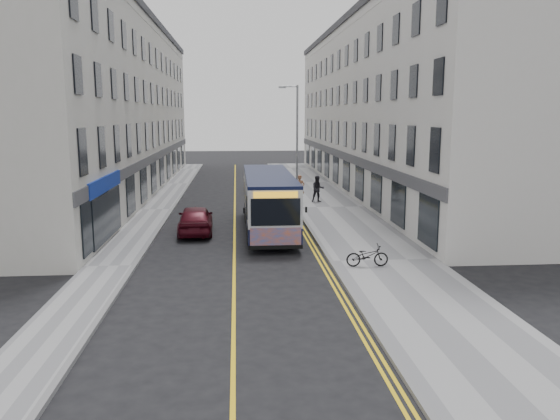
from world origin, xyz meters
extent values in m
plane|color=black|center=(0.00, 0.00, 0.00)|extent=(140.00, 140.00, 0.00)
cube|color=gray|center=(6.25, 12.00, 0.06)|extent=(4.50, 64.00, 0.12)
cube|color=gray|center=(-5.00, 12.00, 0.06)|extent=(2.00, 64.00, 0.12)
cube|color=slate|center=(4.00, 12.00, 0.07)|extent=(0.18, 64.00, 0.13)
cube|color=slate|center=(-4.00, 12.00, 0.07)|extent=(0.18, 64.00, 0.13)
cube|color=yellow|center=(0.00, 12.00, 0.00)|extent=(0.12, 64.00, 0.01)
cube|color=yellow|center=(3.55, 12.00, 0.00)|extent=(0.10, 64.00, 0.01)
cube|color=yellow|center=(3.75, 12.00, 0.00)|extent=(0.10, 64.00, 0.01)
cube|color=silver|center=(11.50, 21.00, 6.50)|extent=(6.00, 46.00, 13.00)
cube|color=beige|center=(-9.00, 21.00, 6.50)|extent=(6.00, 46.00, 13.00)
cylinder|color=#92969A|center=(4.25, 14.00, 4.00)|extent=(0.14, 0.14, 8.00)
cylinder|color=#92969A|center=(3.75, 14.00, 7.90)|extent=(1.00, 0.08, 0.08)
cube|color=#92969A|center=(3.25, 14.00, 7.85)|extent=(0.50, 0.18, 0.12)
cube|color=black|center=(1.80, 5.43, 0.76)|extent=(2.37, 10.42, 0.85)
cube|color=#B9BBC0|center=(1.80, 5.43, 2.04)|extent=(2.37, 10.42, 1.70)
cube|color=black|center=(1.80, 5.43, 2.96)|extent=(2.39, 10.42, 0.15)
cube|color=black|center=(0.59, 6.00, 1.85)|extent=(0.04, 8.15, 1.09)
cube|color=black|center=(3.00, 6.00, 1.85)|extent=(0.04, 8.15, 1.09)
cube|color=black|center=(1.80, 0.20, 1.94)|extent=(2.13, 0.04, 1.18)
cube|color=#DE5712|center=(1.80, 0.20, 0.81)|extent=(2.23, 0.04, 0.90)
cube|color=#F3AA1B|center=(1.80, 0.19, 2.70)|extent=(1.89, 0.04, 0.27)
cylinder|color=black|center=(0.73, 2.30, 0.47)|extent=(0.27, 0.95, 0.95)
cylinder|color=black|center=(2.87, 2.30, 0.47)|extent=(0.27, 0.95, 0.95)
cylinder|color=black|center=(0.73, 7.51, 0.47)|extent=(0.27, 0.95, 0.95)
cylinder|color=black|center=(2.87, 7.51, 0.47)|extent=(0.27, 0.95, 0.95)
cylinder|color=black|center=(0.73, 9.22, 0.47)|extent=(0.27, 0.95, 0.95)
cylinder|color=black|center=(2.87, 9.22, 0.47)|extent=(0.27, 0.95, 0.95)
imported|color=black|center=(5.27, -2.15, 0.56)|extent=(1.69, 0.60, 0.88)
imported|color=#9B6546|center=(4.48, 14.30, 1.05)|extent=(0.75, 0.56, 1.86)
imported|color=black|center=(5.72, 14.13, 1.02)|extent=(0.92, 0.74, 1.81)
imported|color=white|center=(1.80, 20.21, 0.72)|extent=(1.82, 4.44, 1.43)
imported|color=#4B0C18|center=(-2.00, 5.11, 0.74)|extent=(1.91, 4.40, 1.48)
camera|label=1|loc=(0.15, -22.77, 6.08)|focal=35.00mm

